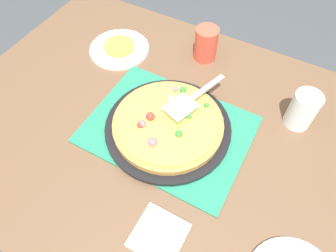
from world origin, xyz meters
TOP-DOWN VIEW (x-y plane):
  - ground_plane at (0.00, 0.00)m, footprint 8.00×8.00m
  - dining_table at (0.00, 0.00)m, footprint 1.40×1.00m
  - placemat at (0.00, 0.00)m, footprint 0.48×0.36m
  - pizza_pan at (0.00, 0.00)m, footprint 0.38×0.38m
  - pizza at (-0.00, 0.00)m, footprint 0.33×0.33m
  - plate_far_right at (-0.33, 0.23)m, footprint 0.22×0.22m
  - served_slice_right at (-0.33, 0.23)m, footprint 0.11×0.11m
  - cup_near at (0.33, 0.22)m, footprint 0.08×0.08m
  - cup_far at (-0.04, 0.35)m, footprint 0.08×0.08m
  - pizza_server at (0.03, 0.09)m, footprint 0.11×0.23m
  - napkin_stack at (0.13, -0.29)m, footprint 0.12×0.12m

SIDE VIEW (x-z plane):
  - ground_plane at x=0.00m, z-range 0.00..0.00m
  - dining_table at x=0.00m, z-range 0.27..1.02m
  - placemat at x=0.00m, z-range 0.75..0.76m
  - plate_far_right at x=-0.33m, z-range 0.75..0.76m
  - napkin_stack at x=0.13m, z-range 0.75..0.77m
  - pizza_pan at x=0.00m, z-range 0.76..0.77m
  - served_slice_right at x=-0.33m, z-range 0.76..0.78m
  - pizza at x=0.00m, z-range 0.76..0.81m
  - cup_near at x=0.33m, z-range 0.75..0.87m
  - cup_far at x=-0.04m, z-range 0.75..0.87m
  - pizza_server at x=0.03m, z-range 0.81..0.82m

